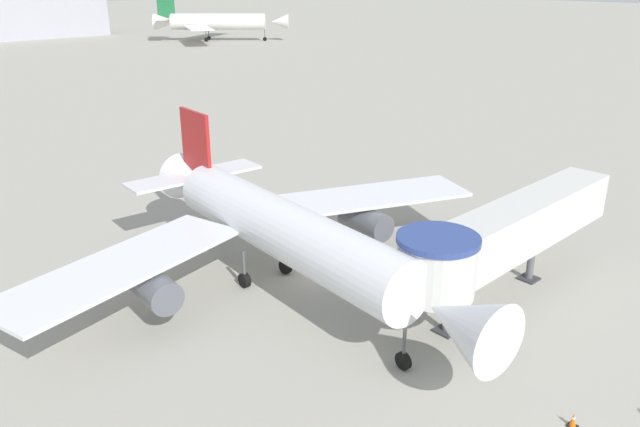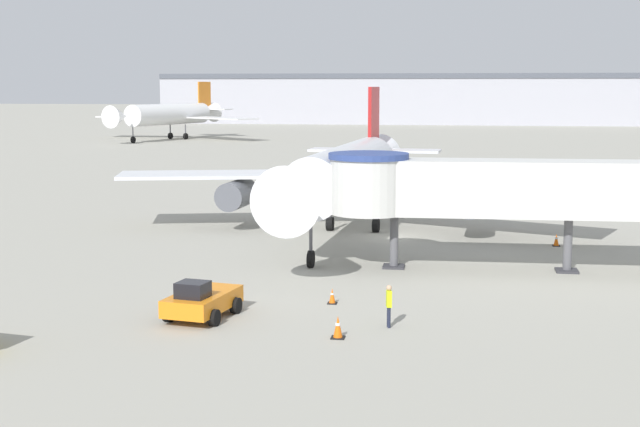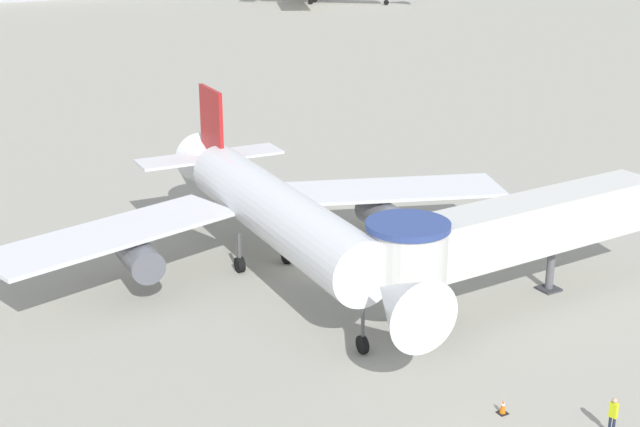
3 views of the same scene
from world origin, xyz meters
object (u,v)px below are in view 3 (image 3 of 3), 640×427
Objects in this scene: traffic_cone_near_nose at (503,407)px; ground_crew_marshaller at (613,414)px; main_airplane at (274,213)px; jet_bridge at (500,232)px; traffic_cone_starboard_wing at (466,242)px.

traffic_cone_near_nose is 0.40× the size of ground_crew_marshaller.
main_airplane reaches higher than jet_bridge.
main_airplane is 19.06× the size of ground_crew_marshaller.
traffic_cone_starboard_wing is at bearing -4.50° from main_airplane.
main_airplane is at bearing 171.71° from traffic_cone_starboard_wing.
traffic_cone_starboard_wing is 1.09× the size of traffic_cone_near_nose.
traffic_cone_starboard_wing is (4.28, 7.57, -3.87)m from jet_bridge.
ground_crew_marshaller is (2.69, -3.42, 0.65)m from traffic_cone_near_nose.
jet_bridge reaches higher than ground_crew_marshaller.
traffic_cone_near_nose is at bearing -131.07° from jet_bridge.
main_airplane is 18.05m from traffic_cone_near_nose.
traffic_cone_starboard_wing is 19.26m from traffic_cone_near_nose.
main_airplane is 12.48m from jet_bridge.
jet_bridge is 28.00× the size of traffic_cone_near_nose.
jet_bridge reaches higher than traffic_cone_near_nose.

